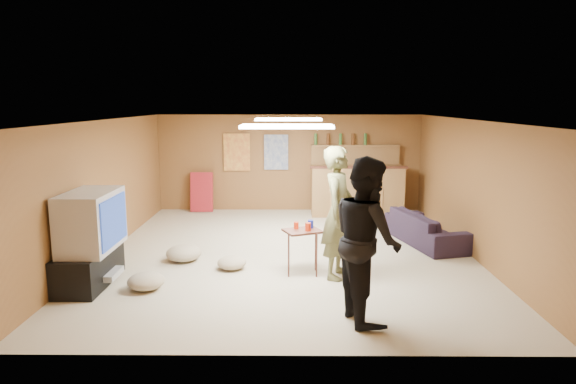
{
  "coord_description": "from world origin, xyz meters",
  "views": [
    {
      "loc": [
        0.07,
        -8.23,
        2.49
      ],
      "look_at": [
        0.0,
        0.2,
        1.0
      ],
      "focal_mm": 32.0,
      "sensor_mm": 36.0,
      "label": 1
    }
  ],
  "objects_px": {
    "tray_table": "(302,252)",
    "bar_counter": "(357,191)",
    "person_black": "(367,239)",
    "sofa": "(426,228)",
    "tv_body": "(91,221)",
    "person_olive": "(339,213)"
  },
  "relations": [
    {
      "from": "sofa",
      "to": "tv_body",
      "type": "bearing_deg",
      "value": 98.3
    },
    {
      "from": "bar_counter",
      "to": "tray_table",
      "type": "height_order",
      "value": "bar_counter"
    },
    {
      "from": "bar_counter",
      "to": "sofa",
      "type": "height_order",
      "value": "bar_counter"
    },
    {
      "from": "tv_body",
      "to": "person_olive",
      "type": "bearing_deg",
      "value": 5.94
    },
    {
      "from": "person_olive",
      "to": "sofa",
      "type": "distance_m",
      "value": 2.57
    },
    {
      "from": "tv_body",
      "to": "tray_table",
      "type": "relative_size",
      "value": 1.67
    },
    {
      "from": "person_black",
      "to": "tray_table",
      "type": "xyz_separation_m",
      "value": [
        -0.7,
        1.56,
        -0.62
      ]
    },
    {
      "from": "person_olive",
      "to": "tray_table",
      "type": "height_order",
      "value": "person_olive"
    },
    {
      "from": "bar_counter",
      "to": "person_black",
      "type": "xyz_separation_m",
      "value": [
        -0.58,
        -5.53,
        0.4
      ]
    },
    {
      "from": "person_black",
      "to": "person_olive",
      "type": "bearing_deg",
      "value": -4.93
    },
    {
      "from": "bar_counter",
      "to": "person_black",
      "type": "bearing_deg",
      "value": -95.96
    },
    {
      "from": "tray_table",
      "to": "bar_counter",
      "type": "bearing_deg",
      "value": 72.16
    },
    {
      "from": "person_olive",
      "to": "sofa",
      "type": "height_order",
      "value": "person_olive"
    },
    {
      "from": "bar_counter",
      "to": "person_black",
      "type": "distance_m",
      "value": 5.58
    },
    {
      "from": "person_black",
      "to": "tray_table",
      "type": "height_order",
      "value": "person_black"
    },
    {
      "from": "bar_counter",
      "to": "tray_table",
      "type": "distance_m",
      "value": 4.18
    },
    {
      "from": "tv_body",
      "to": "person_black",
      "type": "relative_size",
      "value": 0.58
    },
    {
      "from": "tv_body",
      "to": "bar_counter",
      "type": "distance_m",
      "value": 6.09
    },
    {
      "from": "tv_body",
      "to": "tray_table",
      "type": "distance_m",
      "value": 2.97
    },
    {
      "from": "person_olive",
      "to": "person_black",
      "type": "xyz_separation_m",
      "value": [
        0.19,
        -1.44,
        0.01
      ]
    },
    {
      "from": "tv_body",
      "to": "sofa",
      "type": "xyz_separation_m",
      "value": [
        5.1,
        2.14,
        -0.62
      ]
    },
    {
      "from": "person_black",
      "to": "sofa",
      "type": "distance_m",
      "value": 3.63
    }
  ]
}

